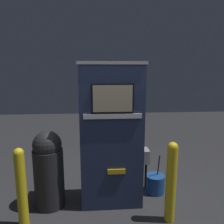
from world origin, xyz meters
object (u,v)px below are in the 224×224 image
at_px(safety_bollard, 171,181).
at_px(trash_bin, 49,168).
at_px(gas_pump, 112,135).
at_px(safety_bollard_far, 21,187).
at_px(squeegee_bucket, 155,184).

bearing_deg(safety_bollard, trash_bin, 164.31).
bearing_deg(gas_pump, trash_bin, -177.85).
height_order(gas_pump, safety_bollard, gas_pump).
relative_size(trash_bin, safety_bollard_far, 1.08).
bearing_deg(squeegee_bucket, gas_pump, -164.98).
height_order(safety_bollard, squeegee_bucket, safety_bollard).
relative_size(safety_bollard_far, squeegee_bucket, 1.61).
distance_m(safety_bollard_far, squeegee_bucket, 1.99).
height_order(trash_bin, safety_bollard_far, trash_bin).
height_order(gas_pump, safety_bollard_far, gas_pump).
distance_m(gas_pump, squeegee_bucket, 1.14).
relative_size(safety_bollard, squeegee_bucket, 1.67).
xyz_separation_m(trash_bin, squeegee_bucket, (1.60, 0.22, -0.42)).
xyz_separation_m(safety_bollard, squeegee_bucket, (-0.00, 0.67, -0.41)).
height_order(safety_bollard, trash_bin, trash_bin).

